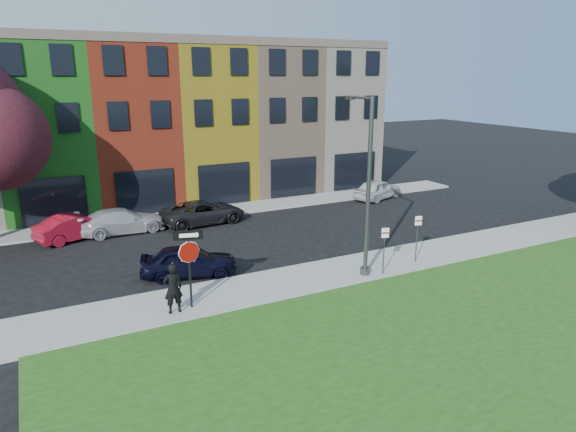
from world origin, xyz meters
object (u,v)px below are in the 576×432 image
stop_sign (189,253)px  man (173,288)px  sedan_near (189,261)px  street_lamp (366,187)px

stop_sign → man: stop_sign is taller
man → sedan_near: bearing=-115.9°
stop_sign → man: 1.35m
man → street_lamp: (8.16, 0.11, 2.79)m
stop_sign → man: size_ratio=1.58×
man → street_lamp: bearing=179.5°
man → sedan_near: size_ratio=0.43×
man → street_lamp: size_ratio=0.25×
stop_sign → sedan_near: size_ratio=0.68×
street_lamp → sedan_near: bearing=163.9°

